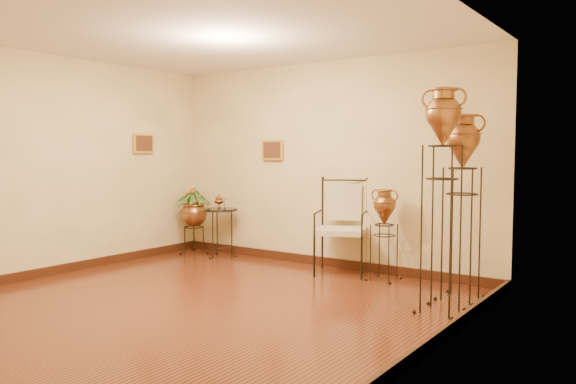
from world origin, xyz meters
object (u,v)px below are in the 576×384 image
Objects in this scene: amphora_tall at (442,198)px; side_table at (221,232)px; amphora_mid at (462,206)px; armchair at (341,227)px; planter_urn at (194,211)px.

amphora_tall reaches higher than side_table.
amphora_tall is at bearing -90.00° from amphora_mid.
armchair is at bearing 167.91° from amphora_mid.
planter_urn is 1.29× the size of side_table.
amphora_mid is 3.81m from side_table.
amphora_mid reaches higher than planter_urn.
amphora_mid reaches higher than side_table.
amphora_mid is 2.16× the size of side_table.
amphora_mid reaches higher than armchair.
planter_urn is 2.64m from armchair.
amphora_mid is 1.75m from armchair.
armchair is 2.09m from side_table.
planter_urn is at bearing 175.26° from amphora_mid.
armchair is 1.33× the size of side_table.
amphora_tall reaches higher than planter_urn.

